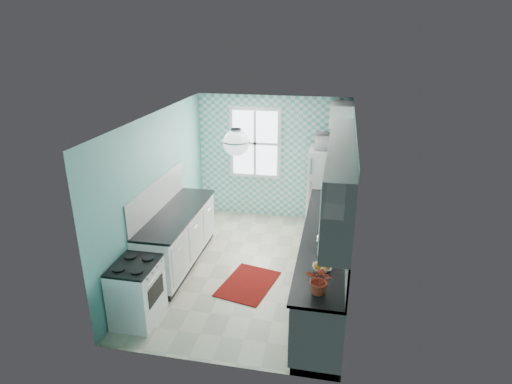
% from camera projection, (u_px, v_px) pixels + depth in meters
% --- Properties ---
extents(floor, '(3.00, 4.40, 0.02)m').
position_uv_depth(floor, '(250.00, 268.00, 7.05)').
color(floor, beige).
rests_on(floor, ground).
extents(ceiling, '(3.00, 4.40, 0.02)m').
position_uv_depth(ceiling, '(249.00, 116.00, 6.15)').
color(ceiling, white).
rests_on(ceiling, wall_back).
extents(wall_back, '(3.00, 0.02, 2.50)m').
position_uv_depth(wall_back, '(273.00, 158.00, 8.63)').
color(wall_back, '#5EA6A2').
rests_on(wall_back, floor).
extents(wall_front, '(3.00, 0.02, 2.50)m').
position_uv_depth(wall_front, '(207.00, 272.00, 4.58)').
color(wall_front, '#5EA6A2').
rests_on(wall_front, floor).
extents(wall_left, '(0.02, 4.40, 2.50)m').
position_uv_depth(wall_left, '(158.00, 191.00, 6.88)').
color(wall_left, '#5EA6A2').
rests_on(wall_left, floor).
extents(wall_right, '(0.02, 4.40, 2.50)m').
position_uv_depth(wall_right, '(349.00, 205.00, 6.33)').
color(wall_right, '#5EA6A2').
rests_on(wall_right, floor).
extents(accent_wall, '(3.00, 0.01, 2.50)m').
position_uv_depth(accent_wall, '(272.00, 158.00, 8.61)').
color(accent_wall, '#56BCB3').
rests_on(accent_wall, wall_back).
extents(window, '(1.04, 0.05, 1.44)m').
position_uv_depth(window, '(255.00, 143.00, 8.54)').
color(window, white).
rests_on(window, wall_back).
extents(backsplash_right, '(0.02, 3.60, 0.51)m').
position_uv_depth(backsplash_right, '(347.00, 219.00, 5.98)').
color(backsplash_right, white).
rests_on(backsplash_right, wall_right).
extents(backsplash_left, '(0.02, 2.15, 0.51)m').
position_uv_depth(backsplash_left, '(158.00, 196.00, 6.83)').
color(backsplash_left, white).
rests_on(backsplash_left, wall_left).
extents(upper_cabinets_right, '(0.33, 3.20, 0.90)m').
position_uv_depth(upper_cabinets_right, '(340.00, 175.00, 5.58)').
color(upper_cabinets_right, white).
rests_on(upper_cabinets_right, wall_right).
extents(upper_cabinet_fridge, '(0.40, 0.74, 0.40)m').
position_uv_depth(upper_cabinet_fridge, '(341.00, 114.00, 7.68)').
color(upper_cabinet_fridge, white).
rests_on(upper_cabinet_fridge, wall_right).
extents(ceiling_light, '(0.34, 0.34, 0.35)m').
position_uv_depth(ceiling_light, '(236.00, 142.00, 5.49)').
color(ceiling_light, silver).
rests_on(ceiling_light, ceiling).
extents(base_cabinets_right, '(0.60, 3.60, 0.90)m').
position_uv_depth(base_cabinets_right, '(324.00, 263.00, 6.30)').
color(base_cabinets_right, white).
rests_on(base_cabinets_right, floor).
extents(countertop_right, '(0.63, 3.60, 0.04)m').
position_uv_depth(countertop_right, '(325.00, 235.00, 6.14)').
color(countertop_right, black).
rests_on(countertop_right, base_cabinets_right).
extents(base_cabinets_left, '(0.60, 2.15, 0.90)m').
position_uv_depth(base_cabinets_left, '(178.00, 239.00, 7.04)').
color(base_cabinets_left, white).
rests_on(base_cabinets_left, floor).
extents(countertop_left, '(0.63, 2.15, 0.04)m').
position_uv_depth(countertop_left, '(177.00, 213.00, 6.87)').
color(countertop_left, black).
rests_on(countertop_left, base_cabinets_left).
extents(fridge, '(0.70, 0.69, 1.60)m').
position_uv_depth(fridge, '(326.00, 189.00, 8.21)').
color(fridge, silver).
rests_on(fridge, floor).
extents(stove, '(0.55, 0.69, 0.83)m').
position_uv_depth(stove, '(137.00, 291.00, 5.67)').
color(stove, white).
rests_on(stove, floor).
extents(sink, '(0.50, 0.42, 0.53)m').
position_uv_depth(sink, '(328.00, 212.00, 6.88)').
color(sink, silver).
rests_on(sink, countertop_right).
extents(rug, '(0.91, 1.14, 0.02)m').
position_uv_depth(rug, '(248.00, 284.00, 6.59)').
color(rug, maroon).
rests_on(rug, floor).
extents(dish_towel, '(0.04, 0.27, 0.40)m').
position_uv_depth(dish_towel, '(308.00, 233.00, 7.18)').
color(dish_towel, '#50AF97').
rests_on(dish_towel, base_cabinets_right).
extents(fruit_bowl, '(0.26, 0.26, 0.06)m').
position_uv_depth(fruit_bowl, '(322.00, 268.00, 5.19)').
color(fruit_bowl, white).
rests_on(fruit_bowl, countertop_right).
extents(potted_plant, '(0.37, 0.35, 0.34)m').
position_uv_depth(potted_plant, '(320.00, 280.00, 4.69)').
color(potted_plant, maroon).
rests_on(potted_plant, countertop_right).
extents(soap_bottle, '(0.12, 0.12, 0.21)m').
position_uv_depth(soap_bottle, '(333.00, 193.00, 7.36)').
color(soap_bottle, '#98A8B2').
rests_on(soap_bottle, countertop_right).
extents(microwave, '(0.53, 0.37, 0.28)m').
position_uv_depth(microwave, '(329.00, 141.00, 7.88)').
color(microwave, silver).
rests_on(microwave, fridge).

